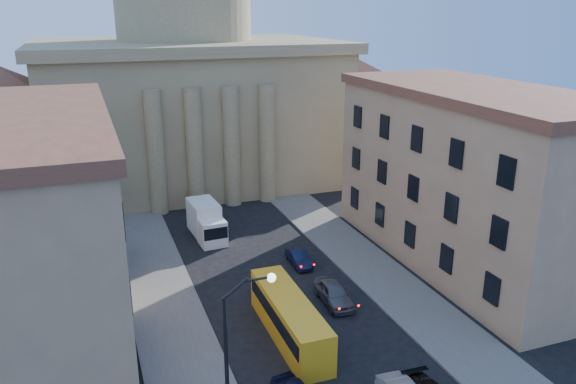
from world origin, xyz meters
TOP-DOWN VIEW (x-y plane):
  - sidewalk_left at (-8.50, 18.00)m, footprint 5.00×60.00m
  - sidewalk_right at (8.50, 18.00)m, footprint 5.00×60.00m
  - church at (0.00, 55.47)m, footprint 68.02×28.76m
  - building_left at (-17.00, 22.00)m, footprint 11.60×26.60m
  - building_right at (17.00, 22.00)m, footprint 11.60×26.60m
  - street_lamp at (-6.97, 8.00)m, footprint 2.62×0.44m
  - car_right_far at (3.19, 18.81)m, footprint 2.06×4.67m
  - car_right_distant at (3.13, 25.73)m, footprint 1.41×3.75m
  - city_bus at (-1.45, 15.65)m, footprint 2.38×9.98m
  - box_truck at (-2.82, 34.32)m, footprint 2.70×6.10m

SIDE VIEW (x-z plane):
  - sidewalk_left at x=-8.50m, z-range 0.00..0.15m
  - sidewalk_right at x=8.50m, z-range 0.00..0.15m
  - car_right_distant at x=3.13m, z-range 0.00..1.22m
  - car_right_far at x=3.19m, z-range 0.00..1.56m
  - city_bus at x=-1.45m, z-range 0.10..2.91m
  - box_truck at x=-2.82m, z-range -0.09..3.19m
  - street_lamp at x=-6.97m, z-range 0.87..9.70m
  - building_left at x=-17.00m, z-range 0.07..14.77m
  - building_right at x=17.00m, z-range 0.07..14.77m
  - church at x=0.00m, z-range -6.42..30.18m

